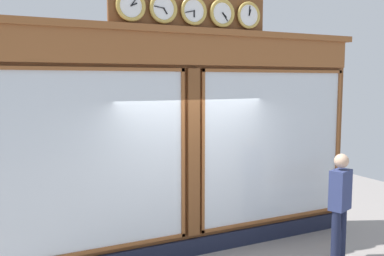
% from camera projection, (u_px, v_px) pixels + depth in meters
% --- Properties ---
extents(shop_facade, '(6.42, 0.42, 4.14)m').
position_uv_depth(shop_facade, '(188.00, 141.00, 6.80)').
color(shop_facade, brown).
rests_on(shop_facade, ground_plane).
extents(pedestrian, '(0.41, 0.33, 1.69)m').
position_uv_depth(pedestrian, '(340.00, 203.00, 6.58)').
color(pedestrian, '#191E38').
rests_on(pedestrian, ground_plane).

